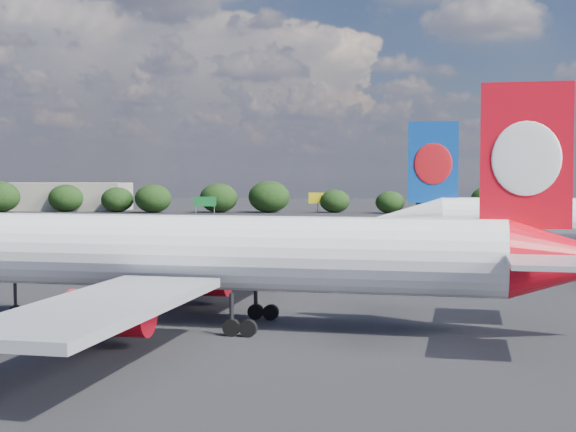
{
  "coord_description": "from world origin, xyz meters",
  "views": [
    {
      "loc": [
        19.43,
        -36.07,
        10.53
      ],
      "look_at": [
        16.0,
        12.0,
        8.0
      ],
      "focal_mm": 50.0,
      "sensor_mm": 36.0,
      "label": 1
    }
  ],
  "objects": [
    {
      "name": "horizon_treeline",
      "position": [
        0.36,
        180.18,
        4.01
      ],
      "size": [
        203.63,
        15.6,
        9.23
      ],
      "color": "black",
      "rests_on": "ground"
    },
    {
      "name": "qantas_airliner",
      "position": [
        12.25,
        18.18,
        4.96
      ],
      "size": [
        49.93,
        47.61,
        16.3
      ],
      "color": "white",
      "rests_on": "ground"
    },
    {
      "name": "ground",
      "position": [
        0.0,
        60.0,
        0.0
      ],
      "size": [
        500.0,
        500.0,
        0.0
      ],
      "primitive_type": "plane",
      "color": "black",
      "rests_on": "ground"
    },
    {
      "name": "billboard_yellow",
      "position": [
        12.0,
        182.0,
        3.87
      ],
      "size": [
        5.0,
        0.3,
        5.5
      ],
      "color": "yellow",
      "rests_on": "ground"
    },
    {
      "name": "terminal_building",
      "position": [
        -65.0,
        192.0,
        4.0
      ],
      "size": [
        42.0,
        16.0,
        8.0
      ],
      "color": "gray",
      "rests_on": "ground"
    },
    {
      "name": "highway_sign",
      "position": [
        -18.0,
        176.0,
        3.13
      ],
      "size": [
        6.0,
        0.3,
        4.5
      ],
      "color": "#14682B",
      "rests_on": "ground"
    }
  ]
}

